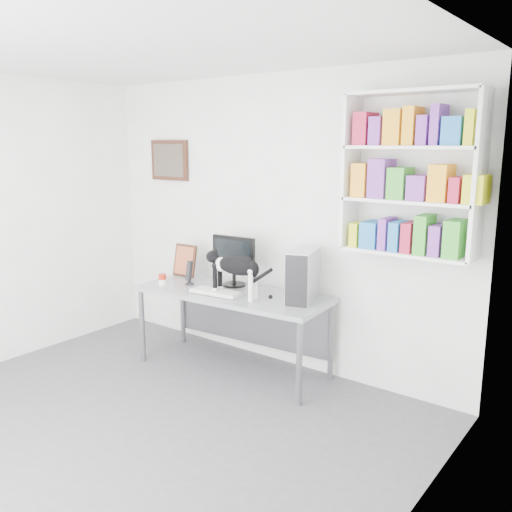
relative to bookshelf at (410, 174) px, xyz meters
The scene contains 11 objects.
room 2.37m from the bookshelf, 127.12° to the right, with size 4.01×4.01×2.70m.
bookshelf is the anchor object (origin of this frame).
wall_art 2.70m from the bookshelf, behind, with size 0.52×0.04×0.42m, color #422015.
desk 2.12m from the bookshelf, 168.48° to the right, with size 1.81×0.70×0.75m, color gray.
monitor 1.83m from the bookshelf, behind, with size 0.46×0.22×0.49m, color black.
keyboard 1.95m from the bookshelf, 163.76° to the right, with size 0.47×0.18×0.04m, color beige.
pc_tower 1.22m from the bookshelf, 169.48° to the right, with size 0.20×0.45×0.45m, color #ABABB0.
speaker 2.24m from the bookshelf, 169.90° to the right, with size 0.10×0.10×0.24m, color black.
leaning_print 2.45m from the bookshelf, behind, with size 0.27×0.11×0.34m, color #422015.
soup_can 2.47m from the bookshelf, 166.45° to the right, with size 0.07×0.07×0.11m, color #AC200E.
cat 1.68m from the bookshelf, 162.47° to the right, with size 0.62×0.17×0.39m, color black, non-canonical shape.
Camera 1 is at (2.95, -2.11, 2.08)m, focal length 38.00 mm.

